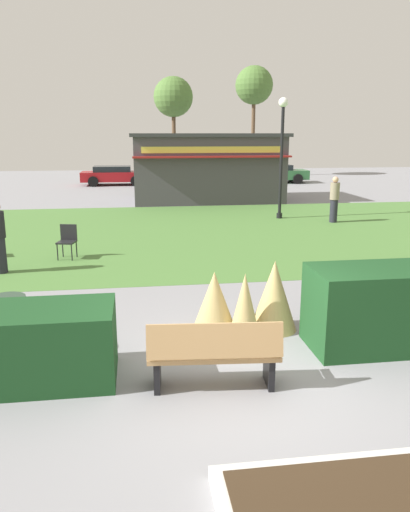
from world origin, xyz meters
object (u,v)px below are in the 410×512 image
object	(u,v)px
tree_right_bg	(254,86)
tree_left_bg	(173,98)
parked_car_center_slot	(201,174)
food_kiosk	(207,167)
person_strolling	(334,199)
parked_car_east_slot	(275,173)
park_bench	(214,354)
parked_car_west_slot	(114,175)
lamppost_far	(282,144)
trash_bin	(10,327)
cafe_chair_east	(68,239)

from	to	relation	value
tree_right_bg	tree_left_bg	bearing A→B (deg)	-168.97
parked_car_center_slot	tree_left_bg	distance (m)	6.75
food_kiosk	person_strolling	bearing A→B (deg)	-61.22
parked_car_east_slot	tree_left_bg	size ratio (longest dim) A/B	0.60
parked_car_center_slot	parked_car_east_slot	distance (m)	4.99
park_bench	parked_car_center_slot	size ratio (longest dim) A/B	0.41
parked_car_west_slot	lamppost_far	bearing A→B (deg)	-63.90
parked_car_west_slot	parked_car_center_slot	size ratio (longest dim) A/B	0.99
food_kiosk	tree_right_bg	distance (m)	15.59
parked_car_west_slot	trash_bin	bearing A→B (deg)	-91.44
person_strolling	parked_car_west_slot	bearing A→B (deg)	-126.15
lamppost_far	person_strolling	bearing A→B (deg)	-34.09
parked_car_center_slot	tree_left_bg	size ratio (longest dim) A/B	0.60
lamppost_far	food_kiosk	xyz separation A→B (m)	(-2.05, 5.70, -1.20)
parked_car_west_slot	parked_car_center_slot	xyz separation A→B (m)	(5.55, -0.00, 0.00)
food_kiosk	parked_car_east_slot	world-z (taller)	food_kiosk
park_bench	parked_car_center_slot	bearing A→B (deg)	82.79
person_strolling	cafe_chair_east	bearing A→B (deg)	-40.74
park_bench	person_strolling	xyz separation A→B (m)	(6.35, 11.62, 0.38)
park_bench	person_strolling	bearing A→B (deg)	61.35
lamppost_far	tree_left_bg	distance (m)	18.60
person_strolling	parked_car_center_slot	xyz separation A→B (m)	(-2.98, 15.06, -0.22)
lamppost_far	parked_car_west_slot	world-z (taller)	lamppost_far
lamppost_far	cafe_chair_east	world-z (taller)	lamppost_far
cafe_chair_east	parked_car_east_slot	bearing A→B (deg)	60.09
park_bench	tree_right_bg	xyz separation A→B (m)	(8.14, 32.17, 6.14)
person_strolling	tree_right_bg	bearing A→B (deg)	-160.64
parked_car_center_slot	lamppost_far	bearing A→B (deg)	-84.84
food_kiosk	cafe_chair_east	xyz separation A→B (m)	(-5.31, -11.08, -1.09)
lamppost_far	parked_car_east_slot	distance (m)	14.56
cafe_chair_east	tree_right_bg	distance (m)	27.72
parked_car_center_slot	parked_car_east_slot	bearing A→B (deg)	0.04
lamppost_far	tree_right_bg	xyz separation A→B (m)	(3.51, 19.38, 3.79)
person_strolling	parked_car_center_slot	bearing A→B (deg)	-144.49
cafe_chair_east	parked_car_west_slot	xyz separation A→B (m)	(0.55, 19.28, 0.12)
park_bench	lamppost_far	bearing A→B (deg)	70.11
park_bench	lamppost_far	distance (m)	13.80
park_bench	parked_car_west_slot	xyz separation A→B (m)	(-2.18, 26.69, 0.16)
tree_right_bg	parked_car_west_slot	bearing A→B (deg)	-152.00
cafe_chair_east	parked_car_center_slot	xyz separation A→B (m)	(6.10, 19.28, 0.12)
cafe_chair_east	parked_car_east_slot	xyz separation A→B (m)	(11.09, 19.29, 0.12)
park_bench	parked_car_center_slot	distance (m)	26.90
cafe_chair_east	food_kiosk	bearing A→B (deg)	64.41
lamppost_far	trash_bin	world-z (taller)	lamppost_far
tree_left_bg	tree_right_bg	size ratio (longest dim) A/B	0.88
parked_car_east_slot	lamppost_far	bearing A→B (deg)	-105.06
trash_bin	tree_left_bg	distance (m)	30.46
parked_car_west_slot	parked_car_center_slot	world-z (taller)	same
food_kiosk	tree_right_bg	bearing A→B (deg)	67.91
park_bench	food_kiosk	world-z (taller)	food_kiosk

